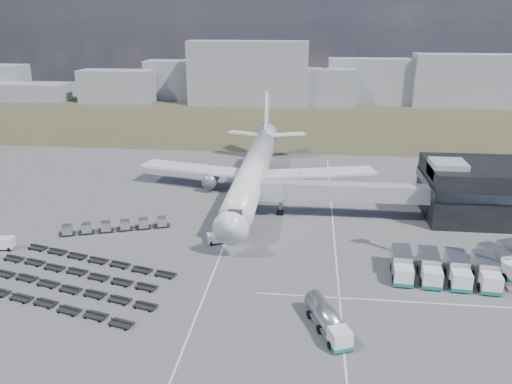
# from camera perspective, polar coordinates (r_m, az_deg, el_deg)

# --- Properties ---
(ground) EXTENTS (420.00, 420.00, 0.00)m
(ground) POSITION_cam_1_polar(r_m,az_deg,el_deg) (76.35, -2.96, -8.17)
(ground) COLOR #565659
(ground) RESTS_ON ground
(grass_strip) EXTENTS (420.00, 90.00, 0.01)m
(grass_strip) POSITION_cam_1_polar(r_m,az_deg,el_deg) (180.55, 2.65, 8.16)
(grass_strip) COLOR #454529
(grass_strip) RESTS_ON ground
(lane_markings) EXTENTS (47.12, 110.00, 0.01)m
(lane_markings) POSITION_cam_1_polar(r_m,az_deg,el_deg) (78.18, 4.54, -7.51)
(lane_markings) COLOR silver
(lane_markings) RESTS_ON ground
(terminal) EXTENTS (30.40, 16.40, 11.00)m
(terminal) POSITION_cam_1_polar(r_m,az_deg,el_deg) (102.23, 26.88, 0.16)
(terminal) COLOR black
(terminal) RESTS_ON ground
(jet_bridge) EXTENTS (30.30, 3.80, 7.05)m
(jet_bridge) POSITION_cam_1_polar(r_m,az_deg,el_deg) (92.36, 8.82, 0.06)
(jet_bridge) COLOR #939399
(jet_bridge) RESTS_ON ground
(airliner) EXTENTS (51.59, 64.53, 17.62)m
(airliner) POSITION_cam_1_polar(r_m,az_deg,el_deg) (104.16, -0.18, 2.68)
(airliner) COLOR white
(airliner) RESTS_ON ground
(skyline) EXTENTS (286.26, 26.18, 25.93)m
(skyline) POSITION_cam_1_polar(r_m,az_deg,el_deg) (216.88, 4.69, 12.41)
(skyline) COLOR #8E909B
(skyline) RESTS_ON ground
(fuel_tanker) EXTENTS (5.69, 9.51, 3.01)m
(fuel_tanker) POSITION_cam_1_polar(r_m,az_deg,el_deg) (61.39, 8.16, -14.26)
(fuel_tanker) COLOR white
(fuel_tanker) RESTS_ON ground
(pushback_tug) EXTENTS (4.00, 2.95, 1.58)m
(pushback_tug) POSITION_cam_1_polar(r_m,az_deg,el_deg) (82.77, -4.32, -5.30)
(pushback_tug) COLOR white
(pushback_tug) RESTS_ON ground
(utility_van) EXTENTS (4.04, 2.37, 2.07)m
(utility_van) POSITION_cam_1_polar(r_m,az_deg,el_deg) (89.88, -27.05, -5.27)
(utility_van) COLOR white
(utility_van) RESTS_ON ground
(catering_truck) EXTENTS (3.73, 6.45, 2.78)m
(catering_truck) POSITION_cam_1_polar(r_m,az_deg,el_deg) (105.01, 2.94, 0.57)
(catering_truck) COLOR white
(catering_truck) RESTS_ON ground
(service_trucks_near) EXTENTS (14.64, 8.81, 3.13)m
(service_trucks_near) POSITION_cam_1_polar(r_m,az_deg,el_deg) (76.11, 20.63, -8.16)
(service_trucks_near) COLOR white
(service_trucks_near) RESTS_ON ground
(uld_row) EXTENTS (17.97, 7.64, 1.68)m
(uld_row) POSITION_cam_1_polar(r_m,az_deg,el_deg) (90.10, -15.76, -3.74)
(uld_row) COLOR black
(uld_row) RESTS_ON ground
(baggage_dollies) EXTENTS (32.24, 21.15, 0.71)m
(baggage_dollies) POSITION_cam_1_polar(r_m,az_deg,el_deg) (76.38, -20.97, -9.25)
(baggage_dollies) COLOR black
(baggage_dollies) RESTS_ON ground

